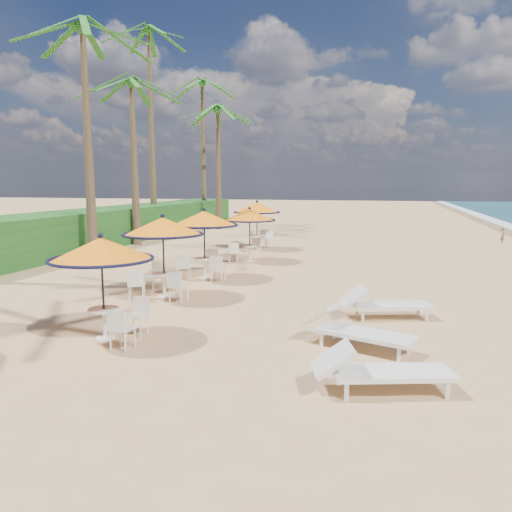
# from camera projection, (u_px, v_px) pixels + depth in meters

# --- Properties ---
(ground) EXTENTS (160.00, 160.00, 0.00)m
(ground) POSITION_uv_depth(u_px,v_px,m) (345.00, 363.00, 8.76)
(ground) COLOR tan
(ground) RESTS_ON ground
(scrub_hedge) EXTENTS (3.00, 40.00, 1.80)m
(scrub_hedge) POSITION_uv_depth(u_px,v_px,m) (63.00, 233.00, 22.51)
(scrub_hedge) COLOR #194716
(scrub_hedge) RESTS_ON ground
(station_0) EXTENTS (2.08, 2.08, 2.17)m
(station_0) POSITION_uv_depth(u_px,v_px,m) (104.00, 259.00, 9.88)
(station_0) COLOR black
(station_0) RESTS_ON ground
(station_1) EXTENTS (2.22, 2.22, 2.31)m
(station_1) POSITION_uv_depth(u_px,v_px,m) (162.00, 237.00, 13.57)
(station_1) COLOR black
(station_1) RESTS_ON ground
(station_2) EXTENTS (2.24, 2.30, 2.33)m
(station_2) POSITION_uv_depth(u_px,v_px,m) (204.00, 227.00, 16.30)
(station_2) COLOR black
(station_2) RESTS_ON ground
(station_3) EXTENTS (2.10, 2.10, 2.19)m
(station_3) POSITION_uv_depth(u_px,v_px,m) (248.00, 222.00, 19.91)
(station_3) COLOR black
(station_3) RESTS_ON ground
(station_4) EXTENTS (2.22, 2.22, 2.32)m
(station_4) POSITION_uv_depth(u_px,v_px,m) (258.00, 213.00, 23.60)
(station_4) COLOR black
(station_4) RESTS_ON ground
(lounger_near) EXTENTS (2.22, 1.24, 0.76)m
(lounger_near) POSITION_uv_depth(u_px,v_px,m) (378.00, 369.00, 7.52)
(lounger_near) COLOR white
(lounger_near) RESTS_ON ground
(lounger_mid) EXTENTS (2.27, 1.40, 0.78)m
(lounger_mid) POSITION_uv_depth(u_px,v_px,m) (354.00, 329.00, 9.56)
(lounger_mid) COLOR white
(lounger_mid) RESTS_ON ground
(lounger_far) EXTENTS (2.21, 1.25, 0.76)m
(lounger_far) POSITION_uv_depth(u_px,v_px,m) (382.00, 303.00, 11.63)
(lounger_far) COLOR white
(lounger_far) RESTS_ON ground
(palm_3) EXTENTS (5.00, 5.00, 9.38)m
(palm_3) POSITION_uv_depth(u_px,v_px,m) (83.00, 42.00, 19.44)
(palm_3) COLOR brown
(palm_3) RESTS_ON ground
(palm_4) EXTENTS (5.00, 5.00, 8.27)m
(palm_4) POSITION_uv_depth(u_px,v_px,m) (132.00, 92.00, 24.45)
(palm_4) COLOR brown
(palm_4) RESTS_ON ground
(palm_5) EXTENTS (5.00, 5.00, 12.30)m
(palm_5) POSITION_uv_depth(u_px,v_px,m) (149.00, 44.00, 29.52)
(palm_5) COLOR brown
(palm_5) RESTS_ON ground
(palm_6) EXTENTS (5.00, 5.00, 8.16)m
(palm_6) POSITION_uv_depth(u_px,v_px,m) (218.00, 117.00, 32.82)
(palm_6) COLOR brown
(palm_6) RESTS_ON ground
(palm_7) EXTENTS (5.00, 5.00, 10.48)m
(palm_7) POSITION_uv_depth(u_px,v_px,m) (202.00, 92.00, 35.78)
(palm_7) COLOR brown
(palm_7) RESTS_ON ground
(person) EXTENTS (0.25, 0.35, 0.89)m
(person) POSITION_uv_depth(u_px,v_px,m) (503.00, 235.00, 25.87)
(person) COLOR brown
(person) RESTS_ON ground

